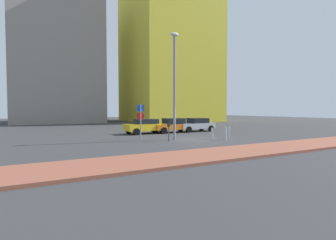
{
  "coord_description": "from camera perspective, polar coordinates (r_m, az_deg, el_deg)",
  "views": [
    {
      "loc": [
        -11.21,
        -16.67,
        2.36
      ],
      "look_at": [
        -0.36,
        3.56,
        1.4
      ],
      "focal_mm": 27.2,
      "sensor_mm": 36.0,
      "label": 1
    }
  ],
  "objects": [
    {
      "name": "traffic_bollard_far",
      "position": [
        21.64,
        13.53,
        -2.72
      ],
      "size": [
        0.14,
        0.14,
        0.91
      ],
      "primitive_type": "cylinder",
      "color": "#B7B7BC",
      "rests_on": "ground"
    },
    {
      "name": "ground_plane",
      "position": [
        20.22,
        5.69,
        -4.32
      ],
      "size": [
        120.0,
        120.0,
        0.0
      ],
      "primitive_type": "plane",
      "color": "#38383A"
    },
    {
      "name": "parked_car_silver",
      "position": [
        27.42,
        6.31,
        -1.01
      ],
      "size": [
        4.17,
        1.98,
        1.43
      ],
      "color": "#B7BABF",
      "rests_on": "ground"
    },
    {
      "name": "traffic_bollard_mid",
      "position": [
        20.49,
        9.9,
        -3.01
      ],
      "size": [
        0.15,
        0.15,
        0.88
      ],
      "primitive_type": "cylinder",
      "color": "#B7B7BC",
      "rests_on": "ground"
    },
    {
      "name": "building_under_construction",
      "position": [
        51.83,
        -23.72,
        11.77
      ],
      "size": [
        14.5,
        15.28,
        21.97
      ],
      "primitive_type": "cube",
      "color": "gray",
      "rests_on": "ground"
    },
    {
      "name": "parked_car_orange",
      "position": [
        25.91,
        1.1,
        -1.17
      ],
      "size": [
        4.23,
        1.9,
        1.46
      ],
      "color": "orange",
      "rests_on": "ground"
    },
    {
      "name": "parked_car_yellow",
      "position": [
        24.82,
        -5.03,
        -1.33
      ],
      "size": [
        4.14,
        2.23,
        1.42
      ],
      "color": "gold",
      "rests_on": "ground"
    },
    {
      "name": "traffic_bollard_near",
      "position": [
        20.0,
        12.76,
        -2.98
      ],
      "size": [
        0.17,
        0.17,
        1.01
      ],
      "primitive_type": "cylinder",
      "color": "#B7B7BC",
      "rests_on": "ground"
    },
    {
      "name": "sidewalk_brick",
      "position": [
        15.33,
        19.36,
        -6.34
      ],
      "size": [
        40.0,
        3.18,
        0.14
      ],
      "primitive_type": "cube",
      "color": "#93513D",
      "rests_on": "ground"
    },
    {
      "name": "parking_sign_post",
      "position": [
        20.2,
        -6.16,
        0.61
      ],
      "size": [
        0.6,
        0.1,
        2.76
      ],
      "color": "gray",
      "rests_on": "ground"
    },
    {
      "name": "street_lamp",
      "position": [
        19.92,
        1.45,
        9.36
      ],
      "size": [
        0.7,
        0.36,
        8.27
      ],
      "color": "gray",
      "rests_on": "ground"
    },
    {
      "name": "building_colorful_midrise",
      "position": [
        53.47,
        0.23,
        16.89
      ],
      "size": [
        15.98,
        16.48,
        31.49
      ],
      "primitive_type": "cube",
      "color": "gold",
      "rests_on": "ground"
    },
    {
      "name": "parking_meter",
      "position": [
        18.56,
        0.15,
        -2.12
      ],
      "size": [
        0.18,
        0.14,
        1.39
      ],
      "color": "#4C4C51",
      "rests_on": "ground"
    }
  ]
}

